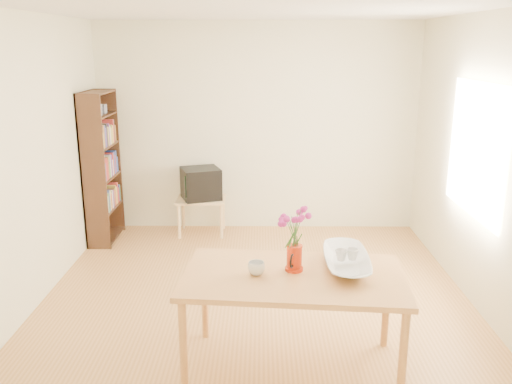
{
  "coord_description": "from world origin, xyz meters",
  "views": [
    {
      "loc": [
        0.05,
        -4.51,
        2.32
      ],
      "look_at": [
        0.0,
        0.3,
        1.0
      ],
      "focal_mm": 38.0,
      "sensor_mm": 36.0,
      "label": 1
    }
  ],
  "objects_px": {
    "bowl": "(348,236)",
    "table": "(294,284)",
    "television": "(201,183)",
    "mug": "(256,268)",
    "pitcher": "(294,259)"
  },
  "relations": [
    {
      "from": "bowl",
      "to": "table",
      "type": "bearing_deg",
      "value": -157.74
    },
    {
      "from": "table",
      "to": "television",
      "type": "height_order",
      "value": "television"
    },
    {
      "from": "mug",
      "to": "table",
      "type": "bearing_deg",
      "value": 161.6
    },
    {
      "from": "table",
      "to": "bowl",
      "type": "relative_size",
      "value": 3.32
    },
    {
      "from": "television",
      "to": "table",
      "type": "bearing_deg",
      "value": -91.42
    },
    {
      "from": "television",
      "to": "mug",
      "type": "bearing_deg",
      "value": -96.14
    },
    {
      "from": "mug",
      "to": "pitcher",
      "type": "bearing_deg",
      "value": 176.39
    },
    {
      "from": "mug",
      "to": "television",
      "type": "relative_size",
      "value": 0.22
    },
    {
      "from": "pitcher",
      "to": "mug",
      "type": "distance_m",
      "value": 0.28
    },
    {
      "from": "table",
      "to": "mug",
      "type": "relative_size",
      "value": 13.53
    },
    {
      "from": "table",
      "to": "bowl",
      "type": "height_order",
      "value": "bowl"
    },
    {
      "from": "pitcher",
      "to": "bowl",
      "type": "height_order",
      "value": "bowl"
    },
    {
      "from": "pitcher",
      "to": "bowl",
      "type": "distance_m",
      "value": 0.42
    },
    {
      "from": "pitcher",
      "to": "television",
      "type": "height_order",
      "value": "pitcher"
    },
    {
      "from": "pitcher",
      "to": "mug",
      "type": "height_order",
      "value": "pitcher"
    }
  ]
}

